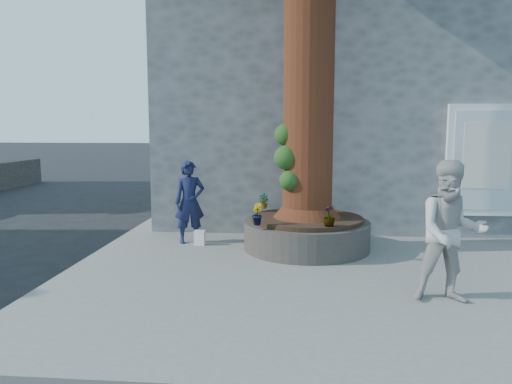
{
  "coord_description": "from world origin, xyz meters",
  "views": [
    {
      "loc": [
        0.69,
        -7.06,
        2.39
      ],
      "look_at": [
        -0.08,
        1.39,
        1.25
      ],
      "focal_mm": 35.0,
      "sensor_mm": 36.0,
      "label": 1
    }
  ],
  "objects": [
    {
      "name": "ground",
      "position": [
        0.0,
        0.0,
        0.0
      ],
      "size": [
        120.0,
        120.0,
        0.0
      ],
      "primitive_type": "plane",
      "color": "black",
      "rests_on": "ground"
    },
    {
      "name": "pavement",
      "position": [
        1.5,
        1.0,
        0.06
      ],
      "size": [
        9.0,
        8.0,
        0.12
      ],
      "primitive_type": "cube",
      "color": "slate",
      "rests_on": "ground"
    },
    {
      "name": "yellow_line",
      "position": [
        -3.05,
        1.0,
        0.0
      ],
      "size": [
        0.1,
        30.0,
        0.01
      ],
      "primitive_type": "cube",
      "color": "yellow",
      "rests_on": "ground"
    },
    {
      "name": "stone_shop",
      "position": [
        2.5,
        7.2,
        3.16
      ],
      "size": [
        10.3,
        8.3,
        6.3
      ],
      "color": "#535759",
      "rests_on": "ground"
    },
    {
      "name": "planter",
      "position": [
        0.8,
        2.0,
        0.41
      ],
      "size": [
        2.3,
        2.3,
        0.6
      ],
      "color": "black",
      "rests_on": "pavement"
    },
    {
      "name": "man",
      "position": [
        -1.45,
        2.3,
        0.92
      ],
      "size": [
        0.68,
        0.57,
        1.59
      ],
      "primitive_type": "imported",
      "rotation": [
        0.0,
        0.0,
        0.38
      ],
      "color": "#151A3B",
      "rests_on": "pavement"
    },
    {
      "name": "woman",
      "position": [
        2.59,
        -0.65,
        1.04
      ],
      "size": [
        0.9,
        0.71,
        1.83
      ],
      "primitive_type": "imported",
      "rotation": [
        0.0,
        0.0,
        -0.02
      ],
      "color": "#B1ADA9",
      "rests_on": "pavement"
    },
    {
      "name": "shopping_bag",
      "position": [
        -1.23,
        2.13,
        0.26
      ],
      "size": [
        0.21,
        0.13,
        0.28
      ],
      "primitive_type": "cube",
      "rotation": [
        0.0,
        0.0,
        -0.07
      ],
      "color": "white",
      "rests_on": "pavement"
    },
    {
      "name": "plant_a",
      "position": [
        -0.05,
        2.85,
        0.88
      ],
      "size": [
        0.2,
        0.17,
        0.32
      ],
      "primitive_type": "imported",
      "rotation": [
        0.0,
        0.0,
        0.35
      ],
      "color": "gray",
      "rests_on": "planter"
    },
    {
      "name": "plant_b",
      "position": [
        -0.05,
        1.18,
        0.91
      ],
      "size": [
        0.26,
        0.27,
        0.37
      ],
      "primitive_type": "imported",
      "rotation": [
        0.0,
        0.0,
        1.98
      ],
      "color": "gray",
      "rests_on": "planter"
    },
    {
      "name": "plant_c",
      "position": [
        1.16,
        1.15,
        0.9
      ],
      "size": [
        0.28,
        0.28,
        0.35
      ],
      "primitive_type": "imported",
      "rotation": [
        0.0,
        0.0,
        3.83
      ],
      "color": "gray",
      "rests_on": "planter"
    },
    {
      "name": "plant_d",
      "position": [
        -0.05,
        2.85,
        0.85
      ],
      "size": [
        0.27,
        0.29,
        0.27
      ],
      "primitive_type": "imported",
      "rotation": [
        0.0,
        0.0,
        5.01
      ],
      "color": "gray",
      "rests_on": "planter"
    }
  ]
}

